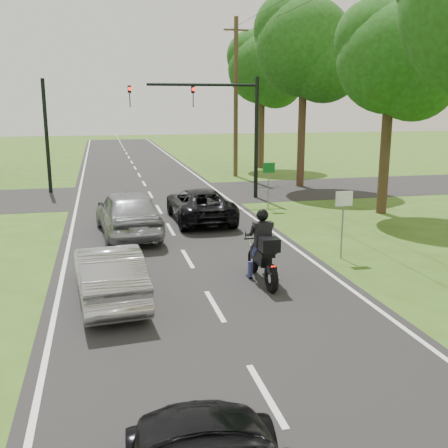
{
  "coord_description": "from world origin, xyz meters",
  "views": [
    {
      "loc": [
        -2.49,
        -11.5,
        4.75
      ],
      "look_at": [
        0.93,
        3.0,
        1.3
      ],
      "focal_mm": 42.0,
      "sensor_mm": 36.0,
      "label": 1
    }
  ],
  "objects_px": {
    "dark_suv": "(200,204)",
    "silver_suv": "(128,212)",
    "traffic_signal": "(220,116)",
    "sign_white": "(344,208)",
    "motorcycle_rider": "(263,254)",
    "silver_sedan": "(109,273)",
    "utility_pole_far": "(236,98)",
    "sign_green": "(269,174)"
  },
  "relations": [
    {
      "from": "utility_pole_far",
      "to": "sign_green",
      "type": "distance_m",
      "value": 11.63
    },
    {
      "from": "motorcycle_rider",
      "to": "silver_sedan",
      "type": "bearing_deg",
      "value": -174.81
    },
    {
      "from": "silver_suv",
      "to": "traffic_signal",
      "type": "xyz_separation_m",
      "value": [
        4.95,
        6.5,
        3.27
      ]
    },
    {
      "from": "silver_suv",
      "to": "sign_white",
      "type": "xyz_separation_m",
      "value": [
        6.31,
        -4.52,
        0.74
      ]
    },
    {
      "from": "motorcycle_rider",
      "to": "traffic_signal",
      "type": "height_order",
      "value": "traffic_signal"
    },
    {
      "from": "silver_suv",
      "to": "traffic_signal",
      "type": "relative_size",
      "value": 0.78
    },
    {
      "from": "motorcycle_rider",
      "to": "silver_sedan",
      "type": "height_order",
      "value": "motorcycle_rider"
    },
    {
      "from": "dark_suv",
      "to": "traffic_signal",
      "type": "height_order",
      "value": "traffic_signal"
    },
    {
      "from": "traffic_signal",
      "to": "sign_green",
      "type": "height_order",
      "value": "traffic_signal"
    },
    {
      "from": "dark_suv",
      "to": "silver_suv",
      "type": "bearing_deg",
      "value": 29.64
    },
    {
      "from": "dark_suv",
      "to": "sign_green",
      "type": "height_order",
      "value": "sign_green"
    },
    {
      "from": "silver_sedan",
      "to": "utility_pole_far",
      "type": "height_order",
      "value": "utility_pole_far"
    },
    {
      "from": "dark_suv",
      "to": "silver_sedan",
      "type": "relative_size",
      "value": 1.17
    },
    {
      "from": "traffic_signal",
      "to": "sign_white",
      "type": "height_order",
      "value": "traffic_signal"
    },
    {
      "from": "silver_suv",
      "to": "sign_green",
      "type": "bearing_deg",
      "value": -157.15
    },
    {
      "from": "sign_green",
      "to": "silver_sedan",
      "type": "bearing_deg",
      "value": -126.24
    },
    {
      "from": "silver_sedan",
      "to": "sign_green",
      "type": "distance_m",
      "value": 12.43
    },
    {
      "from": "motorcycle_rider",
      "to": "silver_sedan",
      "type": "distance_m",
      "value": 4.08
    },
    {
      "from": "utility_pole_far",
      "to": "sign_green",
      "type": "bearing_deg",
      "value": -96.73
    },
    {
      "from": "dark_suv",
      "to": "utility_pole_far",
      "type": "relative_size",
      "value": 0.49
    },
    {
      "from": "silver_sedan",
      "to": "traffic_signal",
      "type": "xyz_separation_m",
      "value": [
        5.77,
        13.02,
        3.44
      ]
    },
    {
      "from": "silver_sedan",
      "to": "dark_suv",
      "type": "bearing_deg",
      "value": -119.89
    },
    {
      "from": "motorcycle_rider",
      "to": "traffic_signal",
      "type": "xyz_separation_m",
      "value": [
        1.71,
        12.63,
        3.33
      ]
    },
    {
      "from": "utility_pole_far",
      "to": "sign_green",
      "type": "relative_size",
      "value": 4.71
    },
    {
      "from": "motorcycle_rider",
      "to": "sign_white",
      "type": "distance_m",
      "value": 3.56
    },
    {
      "from": "silver_sedan",
      "to": "utility_pole_far",
      "type": "bearing_deg",
      "value": -117.47
    },
    {
      "from": "traffic_signal",
      "to": "utility_pole_far",
      "type": "height_order",
      "value": "utility_pole_far"
    },
    {
      "from": "traffic_signal",
      "to": "utility_pole_far",
      "type": "bearing_deg",
      "value": 70.32
    },
    {
      "from": "motorcycle_rider",
      "to": "sign_white",
      "type": "relative_size",
      "value": 1.11
    },
    {
      "from": "motorcycle_rider",
      "to": "sign_green",
      "type": "distance_m",
      "value": 10.18
    },
    {
      "from": "traffic_signal",
      "to": "sign_white",
      "type": "distance_m",
      "value": 11.39
    },
    {
      "from": "sign_white",
      "to": "sign_green",
      "type": "relative_size",
      "value": 1.0
    },
    {
      "from": "motorcycle_rider",
      "to": "traffic_signal",
      "type": "bearing_deg",
      "value": 81.96
    },
    {
      "from": "silver_sedan",
      "to": "traffic_signal",
      "type": "distance_m",
      "value": 14.65
    },
    {
      "from": "sign_white",
      "to": "utility_pole_far",
      "type": "bearing_deg",
      "value": 85.49
    },
    {
      "from": "silver_suv",
      "to": "motorcycle_rider",
      "type": "bearing_deg",
      "value": 112.58
    },
    {
      "from": "motorcycle_rider",
      "to": "dark_suv",
      "type": "distance_m",
      "value": 7.9
    },
    {
      "from": "motorcycle_rider",
      "to": "silver_suv",
      "type": "distance_m",
      "value": 6.93
    },
    {
      "from": "dark_suv",
      "to": "sign_green",
      "type": "xyz_separation_m",
      "value": [
        3.51,
        1.72,
        0.91
      ]
    },
    {
      "from": "traffic_signal",
      "to": "motorcycle_rider",
      "type": "bearing_deg",
      "value": -97.71
    },
    {
      "from": "utility_pole_far",
      "to": "dark_suv",
      "type": "bearing_deg",
      "value": -110.7
    },
    {
      "from": "silver_sedan",
      "to": "sign_white",
      "type": "relative_size",
      "value": 1.97
    }
  ]
}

